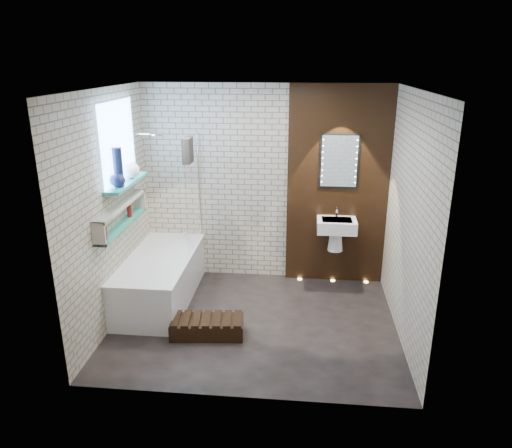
# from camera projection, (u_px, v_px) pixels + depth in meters

# --- Properties ---
(ground) EXTENTS (3.20, 3.20, 0.00)m
(ground) POSITION_uv_depth(u_px,v_px,m) (255.00, 322.00, 5.57)
(ground) COLOR black
(ground) RESTS_ON ground
(room_shell) EXTENTS (3.24, 3.20, 2.60)m
(room_shell) POSITION_uv_depth(u_px,v_px,m) (255.00, 215.00, 5.14)
(room_shell) COLOR #BEAE97
(room_shell) RESTS_ON ground
(walnut_panel) EXTENTS (1.30, 0.06, 2.60)m
(walnut_panel) POSITION_uv_depth(u_px,v_px,m) (338.00, 187.00, 6.25)
(walnut_panel) COLOR black
(walnut_panel) RESTS_ON ground
(clerestory_window) EXTENTS (0.18, 1.00, 0.94)m
(clerestory_window) POSITION_uv_depth(u_px,v_px,m) (119.00, 151.00, 5.42)
(clerestory_window) COLOR #7FADE0
(clerestory_window) RESTS_ON room_shell
(display_niche) EXTENTS (0.14, 1.30, 0.26)m
(display_niche) POSITION_uv_depth(u_px,v_px,m) (121.00, 215.00, 5.46)
(display_niche) COLOR teal
(display_niche) RESTS_ON room_shell
(bathtub) EXTENTS (0.79, 1.74, 0.70)m
(bathtub) POSITION_uv_depth(u_px,v_px,m) (161.00, 278.00, 6.01)
(bathtub) COLOR white
(bathtub) RESTS_ON ground
(bath_screen) EXTENTS (0.01, 0.78, 1.40)m
(bath_screen) POSITION_uv_depth(u_px,v_px,m) (193.00, 193.00, 6.07)
(bath_screen) COLOR white
(bath_screen) RESTS_ON bathtub
(towel) EXTENTS (0.09, 0.23, 0.30)m
(towel) POSITION_uv_depth(u_px,v_px,m) (188.00, 150.00, 5.71)
(towel) COLOR black
(towel) RESTS_ON bath_screen
(shower_head) EXTENTS (0.18, 0.18, 0.02)m
(shower_head) POSITION_uv_depth(u_px,v_px,m) (157.00, 134.00, 5.93)
(shower_head) COLOR silver
(shower_head) RESTS_ON room_shell
(washbasin) EXTENTS (0.50, 0.36, 0.58)m
(washbasin) POSITION_uv_depth(u_px,v_px,m) (336.00, 230.00, 6.23)
(washbasin) COLOR white
(washbasin) RESTS_ON walnut_panel
(led_mirror) EXTENTS (0.50, 0.02, 0.70)m
(led_mirror) POSITION_uv_depth(u_px,v_px,m) (339.00, 161.00, 6.10)
(led_mirror) COLOR black
(led_mirror) RESTS_ON walnut_panel
(walnut_step) EXTENTS (0.82, 0.43, 0.18)m
(walnut_step) POSITION_uv_depth(u_px,v_px,m) (207.00, 327.00, 5.30)
(walnut_step) COLOR black
(walnut_step) RESTS_ON ground
(niche_bottles) EXTENTS (0.06, 0.81, 0.14)m
(niche_bottles) POSITION_uv_depth(u_px,v_px,m) (117.00, 222.00, 5.33)
(niche_bottles) COLOR maroon
(niche_bottles) RESTS_ON display_niche
(sill_vases) EXTENTS (0.19, 0.60, 0.43)m
(sill_vases) POSITION_uv_depth(u_px,v_px,m) (124.00, 172.00, 5.42)
(sill_vases) COLOR #141A39
(sill_vases) RESTS_ON clerestory_window
(floor_uplights) EXTENTS (0.96, 0.06, 0.01)m
(floor_uplights) POSITION_uv_depth(u_px,v_px,m) (333.00, 280.00, 6.60)
(floor_uplights) COLOR #FFD899
(floor_uplights) RESTS_ON ground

